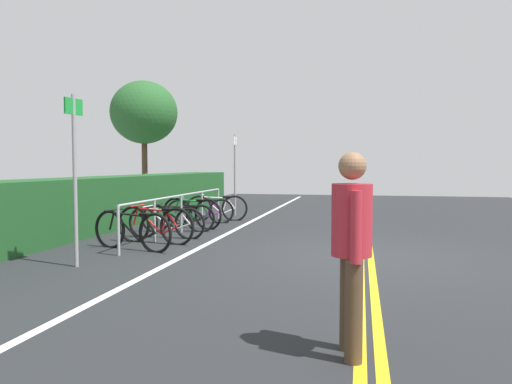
# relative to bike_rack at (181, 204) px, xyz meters

# --- Properties ---
(ground_plane) EXTENTS (33.93, 13.65, 0.05)m
(ground_plane) POSITION_rel_bike_rack_xyz_m (-2.10, -4.08, -0.67)
(ground_plane) COLOR #232628
(centre_line_yellow_inner) EXTENTS (30.53, 0.10, 0.00)m
(centre_line_yellow_inner) POSITION_rel_bike_rack_xyz_m (-2.10, -4.16, -0.64)
(centre_line_yellow_inner) COLOR gold
(centre_line_yellow_inner) RESTS_ON ground_plane
(centre_line_yellow_outer) EXTENTS (30.53, 0.10, 0.00)m
(centre_line_yellow_outer) POSITION_rel_bike_rack_xyz_m (-2.10, -4.00, -0.64)
(centre_line_yellow_outer) COLOR gold
(centre_line_yellow_outer) RESTS_ON ground_plane
(bike_lane_stripe_white) EXTENTS (30.53, 0.12, 0.00)m
(bike_lane_stripe_white) POSITION_rel_bike_rack_xyz_m (-2.10, -1.09, -0.64)
(bike_lane_stripe_white) COLOR white
(bike_lane_stripe_white) RESTS_ON ground_plane
(bike_rack) EXTENTS (5.92, 0.05, 0.87)m
(bike_rack) POSITION_rel_bike_rack_xyz_m (0.00, 0.00, 0.00)
(bike_rack) COLOR #9EA0A5
(bike_rack) RESTS_ON ground_plane
(bicycle_0) EXTENTS (0.61, 1.74, 0.75)m
(bicycle_0) POSITION_rel_bike_rack_xyz_m (-2.37, 0.04, -0.29)
(bicycle_0) COLOR black
(bicycle_0) RESTS_ON ground_plane
(bicycle_1) EXTENTS (0.46, 1.72, 0.77)m
(bicycle_1) POSITION_rel_bike_rack_xyz_m (-1.59, -0.06, -0.28)
(bicycle_1) COLOR black
(bicycle_1) RESTS_ON ground_plane
(bicycle_2) EXTENTS (0.46, 1.73, 0.70)m
(bicycle_2) POSITION_rel_bike_rack_xyz_m (-0.89, -0.01, -0.32)
(bicycle_2) COLOR black
(bicycle_2) RESTS_ON ground_plane
(bicycle_3) EXTENTS (0.52, 1.67, 0.68)m
(bicycle_3) POSITION_rel_bike_rack_xyz_m (0.08, 0.10, -0.32)
(bicycle_3) COLOR black
(bicycle_3) RESTS_ON ground_plane
(bicycle_4) EXTENTS (0.57, 1.67, 0.78)m
(bicycle_4) POSITION_rel_bike_rack_xyz_m (0.76, 0.03, -0.28)
(bicycle_4) COLOR black
(bicycle_4) RESTS_ON ground_plane
(bicycle_5) EXTENTS (0.69, 1.68, 0.70)m
(bicycle_5) POSITION_rel_bike_rack_xyz_m (1.70, 0.12, -0.32)
(bicycle_5) COLOR black
(bicycle_5) RESTS_ON ground_plane
(bicycle_6) EXTENTS (0.51, 1.68, 0.74)m
(bicycle_6) POSITION_rel_bike_rack_xyz_m (2.44, -0.11, -0.29)
(bicycle_6) COLOR black
(bicycle_6) RESTS_ON ground_plane
(pedestrian) EXTENTS (0.48, 0.32, 1.63)m
(pedestrian) POSITION_rel_bike_rack_xyz_m (-6.53, -3.92, 0.29)
(pedestrian) COLOR #4C3826
(pedestrian) RESTS_ON ground_plane
(sign_post_near) EXTENTS (0.36, 0.09, 2.58)m
(sign_post_near) POSITION_rel_bike_rack_xyz_m (-3.90, 0.18, 0.89)
(sign_post_near) COLOR gray
(sign_post_near) RESTS_ON ground_plane
(sign_post_far) EXTENTS (0.36, 0.06, 2.44)m
(sign_post_far) POSITION_rel_bike_rack_xyz_m (3.85, -0.25, 0.82)
(sign_post_far) COLOR gray
(sign_post_far) RESTS_ON ground_plane
(hedge_backdrop) EXTENTS (14.87, 1.25, 1.24)m
(hedge_backdrop) POSITION_rel_bike_rack_xyz_m (1.50, 2.18, -0.02)
(hedge_backdrop) COLOR #1C4C21
(hedge_backdrop) RESTS_ON ground_plane
(tree_mid) EXTENTS (2.47, 2.47, 4.65)m
(tree_mid) POSITION_rel_bike_rack_xyz_m (6.51, 3.93, 2.83)
(tree_mid) COLOR #473323
(tree_mid) RESTS_ON ground_plane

